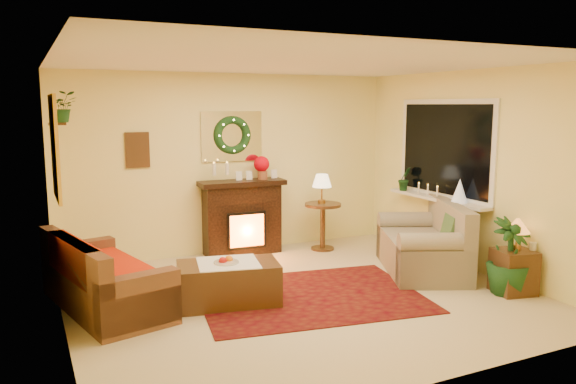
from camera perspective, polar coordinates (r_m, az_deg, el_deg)
name	(u,v)px	position (r m, az deg, el deg)	size (l,w,h in m)	color
floor	(301,296)	(6.49, 1.36, -10.53)	(5.00, 5.00, 0.00)	beige
ceiling	(302,62)	(6.14, 1.45, 13.04)	(5.00, 5.00, 0.00)	white
wall_back	(232,164)	(8.23, -5.73, 2.86)	(5.00, 5.00, 0.00)	#EFD88C
wall_front	(439,220)	(4.32, 15.07, -2.80)	(5.00, 5.00, 0.00)	#EFD88C
wall_left	(57,199)	(5.52, -22.38, -0.68)	(4.50, 4.50, 0.00)	#EFD88C
wall_right	(474,171)	(7.64, 18.38, 1.99)	(4.50, 4.50, 0.00)	#EFD88C
area_rug	(310,296)	(6.48, 2.25, -10.50)	(2.47, 1.85, 0.01)	maroon
sofa	(106,269)	(6.31, -18.03, -7.43)	(0.81, 1.84, 0.79)	brown
red_throw	(102,264)	(6.43, -18.41, -6.92)	(0.74, 1.19, 0.02)	red
fireplace	(242,216)	(8.17, -4.70, -2.49)	(1.10, 0.35, 1.01)	black
poinsettia	(262,164)	(8.18, -2.70, 2.86)	(0.23, 0.23, 0.23)	red
mantel_candle_a	(214,169)	(7.91, -7.52, 2.29)	(0.06, 0.06, 0.17)	silver
mantel_candle_b	(227,169)	(7.96, -6.22, 2.36)	(0.06, 0.06, 0.17)	#FFECCE
mantel_mirror	(232,136)	(8.18, -5.72, 5.63)	(0.92, 0.02, 0.72)	white
wreath	(233,135)	(8.14, -5.63, 5.76)	(0.55, 0.55, 0.11)	#194719
wall_art	(137,150)	(7.84, -15.05, 4.14)	(0.32, 0.03, 0.48)	#381E11
gold_mirror	(55,148)	(5.77, -22.62, 4.19)	(0.03, 0.84, 1.00)	gold
hanging_plant	(63,122)	(6.52, -21.87, 6.63)	(0.33, 0.28, 0.36)	#194719
loveseat	(422,240)	(7.50, 13.47, -4.74)	(0.90, 1.56, 0.90)	#B5A090
window_frame	(445,149)	(8.01, 15.66, 4.21)	(0.03, 1.86, 1.36)	white
window_glass	(444,149)	(8.00, 15.58, 4.21)	(0.02, 1.70, 1.22)	black
window_sill	(437,199)	(8.02, 14.89, -0.65)	(0.22, 1.86, 0.04)	white
mini_tree	(460,191)	(7.63, 17.04, 0.08)	(0.22, 0.22, 0.32)	silver
sill_plant	(405,178)	(8.50, 11.76, 1.45)	(0.25, 0.20, 0.46)	black
side_table_round	(323,228)	(8.43, 3.54, -3.69)	(0.54, 0.54, 0.70)	#3A2615
lamp_cream	(322,191)	(8.35, 3.46, 0.07)	(0.29, 0.29, 0.44)	beige
end_table_square	(514,270)	(7.01, 21.95, -7.37)	(0.41, 0.41, 0.51)	#522110
lamp_tiffany	(517,229)	(6.94, 22.28, -3.51)	(0.28, 0.28, 0.41)	gold
coffee_table	(228,285)	(6.22, -6.07, -9.38)	(1.08, 0.60, 0.45)	#4C3118
fruit_bowl	(226,264)	(6.13, -6.29, -7.31)	(0.27, 0.27, 0.06)	beige
floor_palm	(509,256)	(6.90, 21.55, -6.06)	(1.48, 1.48, 2.64)	#245B22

